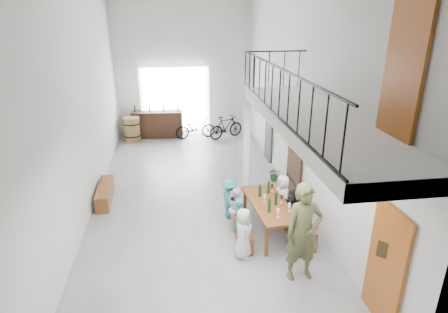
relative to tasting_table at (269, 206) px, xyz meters
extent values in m
plane|color=slate|center=(-1.53, 2.09, -0.71)|extent=(12.00, 12.00, 0.00)
plane|color=silver|center=(-1.53, 8.09, 2.04)|extent=(5.50, 0.00, 5.50)
plane|color=silver|center=(-1.53, -3.91, 2.04)|extent=(5.50, 0.00, 5.50)
plane|color=silver|center=(-4.28, 2.09, 2.04)|extent=(0.00, 12.00, 12.00)
plane|color=silver|center=(1.22, 2.09, 2.04)|extent=(0.00, 12.00, 12.00)
cube|color=white|center=(-1.93, 8.03, 0.69)|extent=(2.80, 0.08, 2.80)
cube|color=#8D4515|center=(1.17, -2.81, 0.34)|extent=(0.06, 0.95, 2.10)
cube|color=#331D0F|center=(1.17, 1.79, 0.29)|extent=(0.06, 1.10, 2.00)
cube|color=#2D362C|center=(1.17, 4.59, 0.29)|extent=(0.06, 0.80, 2.00)
cube|color=#8D4515|center=(1.17, -2.41, 3.39)|extent=(0.06, 0.90, 1.95)
cube|color=#3A2D17|center=(1.19, 0.69, 1.19)|extent=(0.04, 0.45, 0.55)
cylinder|color=white|center=(1.18, 3.29, 1.69)|extent=(0.04, 0.28, 0.28)
cube|color=silver|center=(0.47, -1.11, 2.29)|extent=(1.50, 5.60, 0.25)
cube|color=black|center=(-0.26, -1.11, 3.27)|extent=(0.03, 5.60, 0.03)
cube|color=black|center=(-0.26, -1.11, 2.44)|extent=(0.03, 5.60, 0.03)
cube|color=black|center=(0.47, 1.67, 3.27)|extent=(1.50, 0.03, 0.03)
cube|color=silver|center=(-0.23, 1.64, 0.73)|extent=(0.14, 0.14, 2.88)
cube|color=brown|center=(0.00, 0.00, 0.05)|extent=(0.96, 2.01, 0.06)
cube|color=brown|center=(-0.27, -0.86, -0.34)|extent=(0.07, 0.07, 0.73)
cube|color=brown|center=(0.40, -0.81, -0.34)|extent=(0.07, 0.07, 0.73)
cube|color=brown|center=(-0.40, 0.81, -0.34)|extent=(0.07, 0.07, 0.73)
cube|color=brown|center=(0.27, 0.86, -0.34)|extent=(0.07, 0.07, 0.73)
cube|color=brown|center=(-0.66, 0.05, -0.50)|extent=(0.32, 1.80, 0.41)
cube|color=brown|center=(0.55, 0.05, -0.48)|extent=(0.58, 2.02, 0.46)
cylinder|color=#113313|center=(-0.12, -0.39, 0.26)|extent=(0.07, 0.07, 0.35)
cylinder|color=#113313|center=(-0.14, 0.35, 0.26)|extent=(0.07, 0.07, 0.35)
cylinder|color=#113313|center=(0.12, -0.10, 0.26)|extent=(0.07, 0.07, 0.35)
cylinder|color=#113313|center=(0.10, 0.49, 0.26)|extent=(0.07, 0.07, 0.35)
cube|color=brown|center=(-4.03, 2.22, -0.49)|extent=(0.39, 1.56, 0.43)
cylinder|color=olive|center=(-3.72, 7.32, -0.21)|extent=(0.66, 0.66, 0.98)
cylinder|color=black|center=(-3.72, 7.32, -0.46)|extent=(0.67, 0.67, 0.05)
cylinder|color=black|center=(-3.72, 7.32, 0.03)|extent=(0.67, 0.67, 0.05)
cube|color=#331D0F|center=(-2.71, 7.74, -0.17)|extent=(2.08, 0.73, 1.08)
cylinder|color=#113313|center=(-3.58, 7.78, 0.51)|extent=(0.06, 0.06, 0.28)
cylinder|color=#113313|center=(-2.99, 7.81, 0.51)|extent=(0.06, 0.06, 0.28)
cylinder|color=#113313|center=(-2.42, 7.75, 0.51)|extent=(0.06, 0.06, 0.28)
cylinder|color=#113313|center=(-1.84, 7.70, 0.51)|extent=(0.06, 0.06, 0.28)
imported|color=silver|center=(-0.75, -0.80, -0.14)|extent=(0.52, 0.64, 1.12)
imported|color=#257C7B|center=(-0.73, -0.19, -0.18)|extent=(0.37, 0.45, 1.06)
imported|color=silver|center=(-0.69, 0.35, -0.19)|extent=(0.46, 0.55, 1.03)
imported|color=#257C7B|center=(-0.80, 0.84, -0.19)|extent=(0.53, 0.74, 1.03)
imported|color=maroon|center=(0.63, -0.45, -0.12)|extent=(0.47, 0.74, 1.17)
imported|color=black|center=(0.57, 0.08, -0.18)|extent=(0.53, 1.02, 1.05)
imported|color=silver|center=(0.50, 0.64, -0.13)|extent=(0.46, 0.62, 1.15)
imported|color=#4C512E|center=(0.23, -1.59, 0.28)|extent=(0.75, 0.52, 1.98)
imported|color=#1E521F|center=(0.92, 2.81, -0.49)|extent=(0.39, 0.34, 0.43)
imported|color=black|center=(-1.18, 7.34, -0.27)|extent=(1.71, 0.81, 0.86)
imported|color=black|center=(0.07, 7.17, -0.24)|extent=(1.61, 1.08, 0.94)
camera|label=1|loc=(-2.10, -7.35, 4.16)|focal=30.00mm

